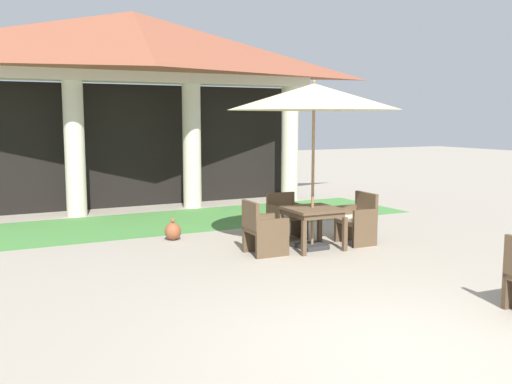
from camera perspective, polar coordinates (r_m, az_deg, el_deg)
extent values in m
plane|color=#9E9384|center=(5.86, 14.98, -15.03)|extent=(60.00, 60.00, 0.00)
cylinder|color=beige|center=(13.55, -17.47, 4.05)|extent=(0.45, 0.45, 3.02)
cylinder|color=beige|center=(14.30, -6.36, 4.49)|extent=(0.45, 0.45, 3.02)
cylinder|color=beige|center=(15.51, 3.35, 4.74)|extent=(0.45, 0.45, 3.02)
cube|color=beige|center=(13.87, -11.95, 11.04)|extent=(9.17, 0.70, 0.24)
pyramid|color=brown|center=(13.95, -12.04, 14.32)|extent=(9.57, 2.45, 1.36)
cube|color=black|center=(14.73, -12.71, 4.44)|extent=(8.97, 0.16, 3.02)
cube|color=#47843D|center=(12.44, -9.53, -2.97)|extent=(11.37, 2.79, 0.01)
cube|color=brown|center=(9.78, 5.60, -1.68)|extent=(0.88, 0.88, 0.05)
cube|color=brown|center=(9.79, 5.59, -2.08)|extent=(0.81, 0.81, 0.09)
cube|color=brown|center=(9.32, 4.75, -4.60)|extent=(0.07, 0.07, 0.57)
cube|color=brown|center=(9.74, 8.76, -4.14)|extent=(0.07, 0.07, 0.57)
cube|color=brown|center=(10.00, 2.46, -3.77)|extent=(0.07, 0.07, 0.57)
cube|color=brown|center=(10.39, 6.30, -3.39)|extent=(0.07, 0.07, 0.57)
cube|color=#2D2D2D|center=(9.90, 5.55, -5.36)|extent=(0.43, 0.43, 0.08)
cylinder|color=olive|center=(9.71, 5.64, 1.66)|extent=(0.05, 0.05, 2.51)
cone|color=beige|center=(9.67, 5.74, 9.34)|extent=(2.87, 2.87, 0.43)
sphere|color=olive|center=(9.68, 5.76, 10.80)|extent=(0.06, 0.06, 0.06)
cube|color=brown|center=(10.59, 3.08, -2.43)|extent=(0.58, 0.57, 0.07)
cube|color=silver|center=(10.58, 3.08, -2.11)|extent=(0.54, 0.52, 0.05)
cube|color=brown|center=(10.77, 2.43, -1.05)|extent=(0.57, 0.07, 0.38)
cube|color=brown|center=(10.73, 4.31, -2.84)|extent=(0.07, 0.55, 0.63)
cube|color=brown|center=(10.48, 1.81, -3.07)|extent=(0.07, 0.55, 0.63)
cube|color=brown|center=(10.54, 4.94, -3.74)|extent=(0.06, 0.06, 0.38)
cube|color=brown|center=(10.29, 2.49, -3.98)|extent=(0.06, 0.06, 0.38)
cube|color=brown|center=(10.96, 3.62, -3.30)|extent=(0.06, 0.06, 0.38)
cube|color=brown|center=(10.72, 1.23, -3.52)|extent=(0.06, 0.06, 0.38)
cube|color=brown|center=(9.41, 0.94, -3.74)|extent=(0.59, 0.56, 0.07)
cube|color=silver|center=(9.40, 0.94, -3.38)|extent=(0.55, 0.51, 0.05)
cube|color=brown|center=(9.24, -0.55, -2.31)|extent=(0.07, 0.55, 0.45)
cube|color=brown|center=(9.65, 0.26, -4.03)|extent=(0.58, 0.08, 0.61)
cube|color=brown|center=(9.21, 1.64, -4.59)|extent=(0.58, 0.08, 0.61)
cube|color=brown|center=(9.78, 1.67, -4.62)|extent=(0.06, 0.06, 0.37)
cube|color=brown|center=(9.36, 3.05, -5.17)|extent=(0.06, 0.06, 0.37)
cube|color=brown|center=(9.56, -1.13, -4.90)|extent=(0.06, 0.06, 0.37)
cube|color=brown|center=(9.12, 0.15, -5.49)|extent=(0.06, 0.06, 0.37)
cube|color=brown|center=(10.32, 9.80, -2.90)|extent=(0.50, 0.61, 0.07)
cube|color=silver|center=(10.31, 9.81, -2.58)|extent=(0.46, 0.56, 0.05)
cube|color=brown|center=(10.40, 10.84, -1.33)|extent=(0.08, 0.60, 0.47)
cube|color=brown|center=(10.11, 10.72, -3.54)|extent=(0.49, 0.07, 0.65)
cube|color=brown|center=(10.55, 8.91, -3.04)|extent=(0.49, 0.07, 0.65)
cube|color=brown|center=(10.02, 9.67, -4.46)|extent=(0.06, 0.06, 0.36)
cube|color=brown|center=(10.45, 7.95, -3.93)|extent=(0.06, 0.06, 0.36)
cube|color=brown|center=(10.27, 11.64, -4.21)|extent=(0.06, 0.06, 0.36)
cube|color=brown|center=(10.70, 9.88, -3.71)|extent=(0.06, 0.06, 0.36)
cube|color=brown|center=(7.38, 23.43, -9.23)|extent=(0.06, 0.06, 0.36)
ellipsoid|color=brown|center=(10.61, -8.20, -3.87)|extent=(0.30, 0.30, 0.32)
sphere|color=brown|center=(10.58, -8.22, -2.81)|extent=(0.08, 0.08, 0.08)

